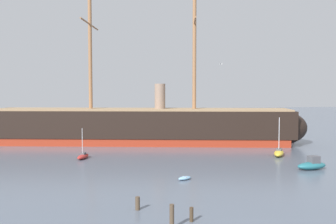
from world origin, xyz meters
name	(u,v)px	position (x,y,z in m)	size (l,w,h in m)	color
tall_ship	(142,126)	(-3.87, 52.93, 3.82)	(73.46, 21.44, 35.65)	maroon
dinghy_near_centre	(185,178)	(-1.60, 20.10, 0.23)	(2.07, 1.60, 0.45)	#7FB2D6
motorboat_mid_right	(312,165)	(17.58, 23.39, 0.68)	(4.89, 2.71, 1.94)	#236670
sailboat_alongside_bow	(83,156)	(-15.13, 37.26, 0.43)	(2.36, 4.08, 5.10)	#B22D28
sailboat_alongside_stern	(279,153)	(17.87, 34.64, 0.56)	(3.88, 5.18, 6.64)	gold
sailboat_far_left	(16,142)	(-29.83, 56.30, 0.42)	(3.91, 1.39, 5.00)	#236670
sailboat_far_right	(285,138)	(28.20, 53.76, 0.55)	(3.97, 5.02, 6.52)	#B22D28
mooring_piling_nearest	(138,203)	(-8.45, 8.95, 0.63)	(0.44, 0.44, 1.26)	#4C3D2D
mooring_piling_left_pair	(191,214)	(-4.11, 4.99, 0.63)	(0.34, 0.34, 1.25)	#423323
mooring_piling_midwater	(172,216)	(-6.07, 3.62, 1.01)	(0.38, 0.38, 2.02)	#4C3D2D
seagull_in_flight	(221,64)	(3.08, 20.36, 14.62)	(0.56, 1.14, 0.13)	silver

